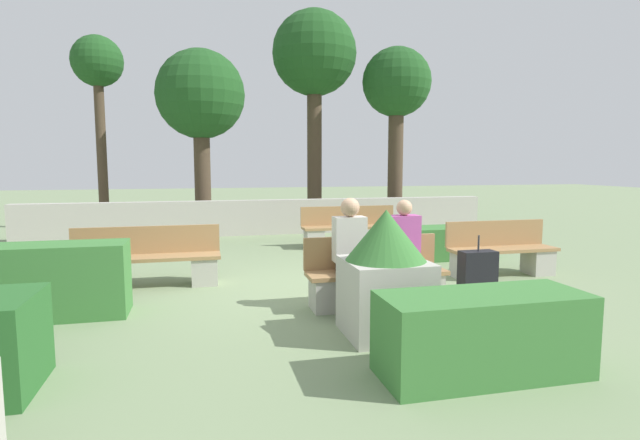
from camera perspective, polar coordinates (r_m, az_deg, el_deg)
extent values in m
plane|color=gray|center=(7.08, -0.18, -7.73)|extent=(60.00, 60.00, 0.00)
cube|color=#B7B2A8|center=(12.39, -6.13, 0.34)|extent=(11.44, 0.30, 0.85)
cube|color=#A37A4C|center=(6.12, 6.56, -6.06)|extent=(1.72, 0.44, 0.05)
cube|color=#A37A4C|center=(6.30, 5.82, -3.60)|extent=(1.72, 0.04, 0.40)
cube|color=#B7B2A8|center=(5.99, 0.78, -8.45)|extent=(0.36, 0.40, 0.39)
cube|color=#B7B2A8|center=(6.41, 11.89, -7.59)|extent=(0.36, 0.40, 0.39)
cube|color=#A37A4C|center=(7.44, -19.28, -4.14)|extent=(2.06, 0.44, 0.05)
cube|color=#A37A4C|center=(7.64, -19.16, -2.16)|extent=(2.06, 0.04, 0.40)
cube|color=#B7B2A8|center=(7.60, -25.24, -5.86)|extent=(0.36, 0.40, 0.39)
cube|color=#B7B2A8|center=(7.44, -13.06, -5.67)|extent=(0.36, 0.40, 0.39)
cube|color=#A37A4C|center=(8.23, 20.23, -3.19)|extent=(1.71, 0.44, 0.05)
cube|color=#A37A4C|center=(8.39, 19.37, -1.42)|extent=(1.71, 0.05, 0.40)
cube|color=#B7B2A8|center=(7.94, 16.40, -5.01)|extent=(0.36, 0.40, 0.39)
cube|color=#B7B2A8|center=(8.62, 23.63, -4.39)|extent=(0.36, 0.40, 0.39)
cube|color=#A37A4C|center=(10.45, 3.57, -0.83)|extent=(2.05, 0.44, 0.05)
cube|color=#A37A4C|center=(10.65, 3.19, 0.53)|extent=(2.05, 0.04, 0.40)
cube|color=#B7B2A8|center=(10.27, -0.68, -2.18)|extent=(0.36, 0.40, 0.39)
cube|color=#B7B2A8|center=(10.74, 7.63, -1.86)|extent=(0.36, 0.40, 0.39)
cube|color=#333338|center=(5.77, 3.10, -5.88)|extent=(0.14, 0.46, 0.13)
cube|color=#333338|center=(5.83, 4.99, -5.77)|extent=(0.14, 0.46, 0.13)
cube|color=#333338|center=(5.60, 3.57, -8.57)|extent=(0.11, 0.11, 0.57)
cube|color=#333338|center=(5.67, 5.91, -8.40)|extent=(0.11, 0.11, 0.57)
cube|color=beige|center=(5.96, 3.37, -2.20)|extent=(0.38, 0.22, 0.54)
sphere|color=tan|center=(5.90, 3.46, 1.45)|extent=(0.23, 0.23, 0.23)
cube|color=#B2A893|center=(6.00, 9.44, -5.48)|extent=(0.14, 0.46, 0.13)
cube|color=#B2A893|center=(6.08, 11.18, -5.36)|extent=(0.14, 0.46, 0.13)
cube|color=#B2A893|center=(5.83, 10.10, -8.04)|extent=(0.11, 0.11, 0.57)
cube|color=#B2A893|center=(5.93, 12.25, -7.85)|extent=(0.11, 0.11, 0.57)
cube|color=#B74C9E|center=(6.19, 9.48, -1.95)|extent=(0.38, 0.22, 0.54)
sphere|color=tan|center=(6.13, 9.61, 1.40)|extent=(0.19, 0.19, 0.19)
cube|color=#3D7A38|center=(6.46, -29.91, -6.16)|extent=(1.99, 0.61, 0.84)
cube|color=#3D7A38|center=(4.40, 18.07, -12.32)|extent=(1.71, 0.67, 0.68)
cube|color=#3D7A38|center=(9.39, 13.05, -2.56)|extent=(2.13, 0.73, 0.58)
cube|color=#B7B2A8|center=(5.14, 7.44, -8.80)|extent=(0.81, 0.81, 0.77)
cone|color=#387533|center=(5.01, 7.55, -1.71)|extent=(0.81, 0.81, 0.51)
cube|color=black|center=(6.63, 17.55, -6.15)|extent=(0.46, 0.22, 0.64)
cylinder|color=#333338|center=(6.56, 17.67, -2.54)|extent=(0.02, 0.02, 0.20)
cylinder|color=#473828|center=(14.31, -23.68, 6.95)|extent=(0.25, 0.25, 4.00)
sphere|color=#1E4C1E|center=(14.55, -24.11, 16.25)|extent=(1.29, 1.29, 1.29)
cylinder|color=#473828|center=(13.60, -13.28, 5.07)|extent=(0.42, 0.42, 2.90)
sphere|color=#1E4C1E|center=(13.72, -13.51, 13.81)|extent=(2.30, 2.30, 2.30)
cylinder|color=#473828|center=(14.37, -0.64, 7.83)|extent=(0.42, 0.42, 4.17)
sphere|color=#1E4C1E|center=(14.69, -0.65, 18.56)|extent=(2.36, 2.36, 2.36)
cylinder|color=#473828|center=(14.34, 8.60, 6.37)|extent=(0.42, 0.42, 3.47)
sphere|color=#1E4C1E|center=(14.52, 8.76, 15.32)|extent=(1.91, 1.91, 1.91)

